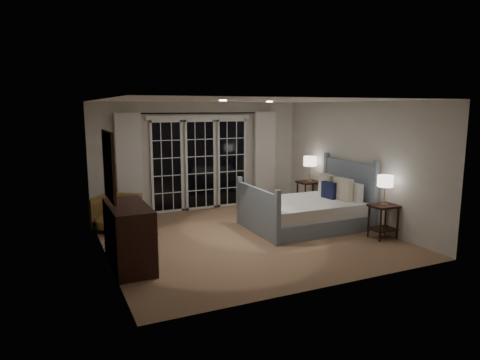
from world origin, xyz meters
name	(u,v)px	position (x,y,z in m)	size (l,w,h in m)	color
floor	(245,237)	(0.00, 0.00, 0.00)	(5.00, 5.00, 0.00)	#92744F
ceiling	(246,100)	(0.00, 0.00, 2.50)	(5.00, 5.00, 0.00)	white
wall_left	(102,180)	(-2.50, 0.00, 1.25)	(0.02, 5.00, 2.50)	beige
wall_right	(355,163)	(2.50, 0.00, 1.25)	(0.02, 5.00, 2.50)	beige
wall_back	(200,156)	(0.00, 2.50, 1.25)	(5.00, 0.02, 2.50)	beige
wall_front	(329,196)	(0.00, -2.50, 1.25)	(5.00, 0.02, 2.50)	beige
french_doors	(200,163)	(0.00, 2.46, 1.09)	(2.50, 0.04, 2.20)	black
curtain_rod	(201,113)	(0.00, 2.40, 2.25)	(0.03, 0.03, 3.50)	black
curtain_left	(129,165)	(-1.65, 2.38, 1.15)	(0.55, 0.10, 2.25)	silver
curtain_right	(264,158)	(1.65, 2.38, 1.15)	(0.55, 0.10, 2.25)	silver
downlight_a	(269,102)	(0.80, 0.60, 2.49)	(0.12, 0.12, 0.01)	white
downlight_b	(223,100)	(-0.60, -0.40, 2.49)	(0.12, 0.12, 0.01)	white
bed	(307,211)	(1.42, 0.09, 0.33)	(2.20, 1.58, 1.28)	gray
nightstand_left	(383,216)	(2.26, -1.13, 0.41)	(0.48, 0.39, 0.63)	black
nightstand_right	(309,191)	(2.28, 1.31, 0.45)	(0.52, 0.42, 0.68)	black
lamp_left	(385,182)	(2.26, -1.13, 1.06)	(0.28, 0.28, 0.54)	#BF824C
lamp_right	(310,161)	(2.28, 1.31, 1.14)	(0.30, 0.30, 0.58)	#BF824C
armchair	(117,213)	(-2.10, 1.44, 0.35)	(0.75, 0.77, 0.70)	brown
dresser	(129,235)	(-2.23, -0.60, 0.48)	(0.57, 1.34, 0.95)	black
mirror	(109,166)	(-2.47, -0.60, 1.55)	(0.05, 0.85, 1.00)	black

